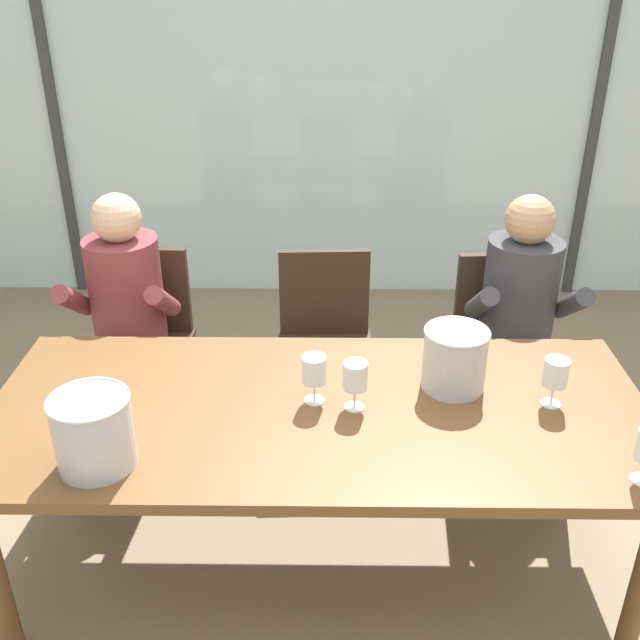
{
  "coord_description": "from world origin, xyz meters",
  "views": [
    {
      "loc": [
        0.03,
        -2.03,
        2.12
      ],
      "look_at": [
        0.0,
        0.35,
        0.88
      ],
      "focal_mm": 40.64,
      "sensor_mm": 36.0,
      "label": 1
    }
  ],
  "objects": [
    {
      "name": "window_glass_panel",
      "position": [
        0.0,
        2.54,
        1.3
      ],
      "size": [
        7.44,
        0.03,
        2.6
      ],
      "primitive_type": "cube",
      "color": "silver",
      "rests_on": "ground"
    },
    {
      "name": "chair_left_of_center",
      "position": [
        0.02,
        0.91,
        0.52
      ],
      "size": [
        0.46,
        0.46,
        0.89
      ],
      "rotation": [
        0.0,
        0.0,
        0.04
      ],
      "color": "#332319",
      "rests_on": "ground"
    },
    {
      "name": "dining_table",
      "position": [
        0.0,
        0.0,
        0.66
      ],
      "size": [
        2.24,
        0.97,
        0.73
      ],
      "color": "brown",
      "rests_on": "ground"
    },
    {
      "name": "window_mullion_right",
      "position": [
        1.67,
        2.52,
        1.3
      ],
      "size": [
        0.06,
        0.06,
        2.6
      ],
      "primitive_type": "cube",
      "color": "#38383D",
      "rests_on": "ground"
    },
    {
      "name": "hillside_vineyard",
      "position": [
        0.0,
        5.74,
        0.74
      ],
      "size": [
        13.44,
        2.4,
        1.48
      ],
      "primitive_type": "cube",
      "color": "#568942",
      "rests_on": "ground"
    },
    {
      "name": "person_maroon_top",
      "position": [
        -0.86,
        0.76,
        0.7
      ],
      "size": [
        0.46,
        0.61,
        1.21
      ],
      "rotation": [
        0.0,
        0.0,
        -0.01
      ],
      "color": "brown",
      "rests_on": "ground"
    },
    {
      "name": "tasting_bowl",
      "position": [
        -0.76,
        -0.06,
        0.76
      ],
      "size": [
        0.13,
        0.13,
        0.05
      ],
      "primitive_type": "cylinder",
      "color": "silver",
      "rests_on": "dining_table"
    },
    {
      "name": "person_charcoal_jacket",
      "position": [
        0.87,
        0.76,
        0.7
      ],
      "size": [
        0.46,
        0.61,
        1.21
      ],
      "rotation": [
        0.0,
        0.0,
        -0.0
      ],
      "color": "#38383D",
      "rests_on": "ground"
    },
    {
      "name": "wine_glass_by_right_taster",
      "position": [
        0.12,
        0.0,
        0.85
      ],
      "size": [
        0.08,
        0.08,
        0.17
      ],
      "color": "silver",
      "rests_on": "dining_table"
    },
    {
      "name": "ice_bucket_secondary",
      "position": [
        0.47,
        0.13,
        0.85
      ],
      "size": [
        0.23,
        0.23,
        0.23
      ],
      "color": "#B7B7BC",
      "rests_on": "dining_table"
    },
    {
      "name": "chair_center",
      "position": [
        0.83,
        0.88,
        0.52
      ],
      "size": [
        0.47,
        0.47,
        0.89
      ],
      "rotation": [
        0.0,
        0.0,
        0.06
      ],
      "color": "#332319",
      "rests_on": "ground"
    },
    {
      "name": "window_mullion_left",
      "position": [
        -1.67,
        2.52,
        1.3
      ],
      "size": [
        0.06,
        0.06,
        2.6
      ],
      "primitive_type": "cube",
      "color": "#38383D",
      "rests_on": "ground"
    },
    {
      "name": "ground",
      "position": [
        0.0,
        1.0,
        0.0
      ],
      "size": [
        14.0,
        14.0,
        0.0
      ],
      "primitive_type": "plane",
      "color": "#847056"
    },
    {
      "name": "wine_glass_center_pour",
      "position": [
        -0.02,
        0.04,
        0.85
      ],
      "size": [
        0.08,
        0.08,
        0.17
      ],
      "color": "silver",
      "rests_on": "dining_table"
    },
    {
      "name": "ice_bucket_primary",
      "position": [
        -0.66,
        -0.31,
        0.85
      ],
      "size": [
        0.24,
        0.24,
        0.23
      ],
      "color": "#B7B7BC",
      "rests_on": "dining_table"
    },
    {
      "name": "chair_near_curtain",
      "position": [
        -0.83,
        0.93,
        0.52
      ],
      "size": [
        0.46,
        0.46,
        0.89
      ],
      "rotation": [
        0.0,
        0.0,
        -0.04
      ],
      "color": "#332319",
      "rests_on": "ground"
    },
    {
      "name": "wine_glass_by_left_taster",
      "position": [
        0.79,
        0.03,
        0.85
      ],
      "size": [
        0.08,
        0.08,
        0.17
      ],
      "color": "silver",
      "rests_on": "dining_table"
    }
  ]
}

